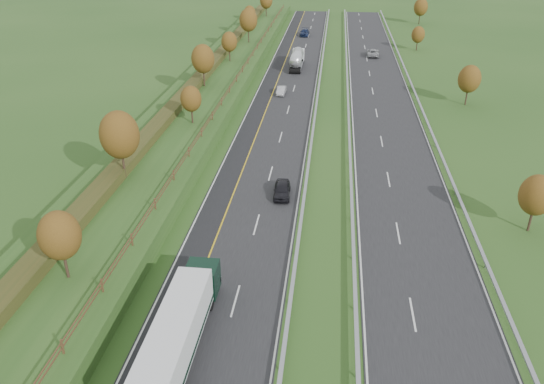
# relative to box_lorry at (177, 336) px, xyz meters

# --- Properties ---
(ground) EXTENTS (400.00, 400.00, 0.00)m
(ground) POSITION_rel_box_lorry_xyz_m (9.43, 50.86, -2.33)
(ground) COLOR #284C1B
(ground) RESTS_ON ground
(near_carriageway) EXTENTS (10.50, 200.00, 0.04)m
(near_carriageway) POSITION_rel_box_lorry_xyz_m (1.43, 55.86, -2.31)
(near_carriageway) COLOR black
(near_carriageway) RESTS_ON ground
(far_carriageway) EXTENTS (10.50, 200.00, 0.04)m
(far_carriageway) POSITION_rel_box_lorry_xyz_m (17.93, 55.86, -2.31)
(far_carriageway) COLOR black
(far_carriageway) RESTS_ON ground
(hard_shoulder) EXTENTS (3.00, 200.00, 0.04)m
(hard_shoulder) POSITION_rel_box_lorry_xyz_m (-2.32, 55.86, -2.31)
(hard_shoulder) COLOR black
(hard_shoulder) RESTS_ON ground
(lane_markings) EXTENTS (26.75, 200.00, 0.01)m
(lane_markings) POSITION_rel_box_lorry_xyz_m (7.83, 55.74, -2.28)
(lane_markings) COLOR silver
(lane_markings) RESTS_ON near_carriageway
(embankment_left) EXTENTS (12.00, 200.00, 2.00)m
(embankment_left) POSITION_rel_box_lorry_xyz_m (-11.57, 55.86, -1.33)
(embankment_left) COLOR #284C1B
(embankment_left) RESTS_ON ground
(hedge_left) EXTENTS (2.20, 180.00, 1.10)m
(hedge_left) POSITION_rel_box_lorry_xyz_m (-13.57, 55.86, 0.22)
(hedge_left) COLOR #313917
(hedge_left) RESTS_ON embankment_left
(fence_left) EXTENTS (0.12, 189.06, 1.20)m
(fence_left) POSITION_rel_box_lorry_xyz_m (-7.07, 55.44, 0.40)
(fence_left) COLOR #422B19
(fence_left) RESTS_ON embankment_left
(median_barrier_near) EXTENTS (0.32, 200.00, 0.71)m
(median_barrier_near) POSITION_rel_box_lorry_xyz_m (7.13, 55.86, -1.72)
(median_barrier_near) COLOR #999CA2
(median_barrier_near) RESTS_ON ground
(median_barrier_far) EXTENTS (0.32, 200.00, 0.71)m
(median_barrier_far) POSITION_rel_box_lorry_xyz_m (12.23, 55.86, -1.72)
(median_barrier_far) COLOR #999CA2
(median_barrier_far) RESTS_ON ground
(outer_barrier_far) EXTENTS (0.32, 200.00, 0.71)m
(outer_barrier_far) POSITION_rel_box_lorry_xyz_m (23.73, 55.86, -1.71)
(outer_barrier_far) COLOR #999CA2
(outer_barrier_far) RESTS_ON ground
(trees_left) EXTENTS (6.64, 164.30, 7.66)m
(trees_left) POSITION_rel_box_lorry_xyz_m (-11.21, 52.49, 4.04)
(trees_left) COLOR #2D2116
(trees_left) RESTS_ON embankment_left
(trees_far) EXTENTS (8.45, 118.60, 7.12)m
(trees_far) POSITION_rel_box_lorry_xyz_m (31.23, 85.07, 1.92)
(trees_far) COLOR #2D2116
(trees_far) RESTS_ON ground
(box_lorry) EXTENTS (2.58, 16.28, 4.06)m
(box_lorry) POSITION_rel_box_lorry_xyz_m (0.00, 0.00, 0.00)
(box_lorry) COLOR black
(box_lorry) RESTS_ON near_carriageway
(road_tanker) EXTENTS (2.40, 11.22, 3.46)m
(road_tanker) POSITION_rel_box_lorry_xyz_m (2.03, 82.06, -0.47)
(road_tanker) COLOR silver
(road_tanker) RESTS_ON near_carriageway
(car_dark_near) EXTENTS (2.01, 4.53, 1.52)m
(car_dark_near) POSITION_rel_box_lorry_xyz_m (4.62, 25.29, -1.53)
(car_dark_near) COLOR black
(car_dark_near) RESTS_ON near_carriageway
(car_silver_mid) EXTENTS (1.49, 4.01, 1.31)m
(car_silver_mid) POSITION_rel_box_lorry_xyz_m (0.74, 63.11, -1.64)
(car_silver_mid) COLOR #A3A3A8
(car_silver_mid) RESTS_ON near_carriageway
(car_small_far) EXTENTS (2.29, 5.49, 1.58)m
(car_small_far) POSITION_rel_box_lorry_xyz_m (1.62, 114.95, -1.50)
(car_small_far) COLOR #131E3D
(car_small_far) RESTS_ON near_carriageway
(car_oncoming) EXTENTS (2.82, 5.73, 1.56)m
(car_oncoming) POSITION_rel_box_lorry_xyz_m (18.06, 93.84, -1.51)
(car_oncoming) COLOR #9F9FA3
(car_oncoming) RESTS_ON far_carriageway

